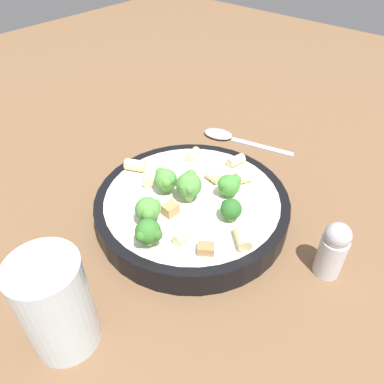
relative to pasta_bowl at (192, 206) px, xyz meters
name	(u,v)px	position (x,y,z in m)	size (l,w,h in m)	color
ground_plane	(192,217)	(0.00, 0.00, -0.02)	(2.00, 2.00, 0.00)	brown
pasta_bowl	(192,206)	(0.00, 0.00, 0.00)	(0.27, 0.27, 0.04)	black
broccoli_floret_0	(166,180)	(-0.02, 0.03, 0.04)	(0.03, 0.04, 0.04)	#84AD60
broccoli_floret_1	(230,209)	(0.00, -0.07, 0.03)	(0.03, 0.03, 0.03)	#93B766
broccoli_floret_2	(148,210)	(-0.07, 0.01, 0.04)	(0.03, 0.03, 0.04)	#84AD60
broccoli_floret_3	(148,232)	(-0.10, -0.02, 0.04)	(0.03, 0.03, 0.04)	#9EC175
broccoli_floret_4	(188,184)	(-0.01, 0.00, 0.04)	(0.04, 0.04, 0.04)	#9EC175
broccoli_floret_5	(229,185)	(0.04, -0.04, 0.03)	(0.03, 0.03, 0.03)	#84AD60
rigatoni_0	(215,177)	(0.05, 0.00, 0.02)	(0.02, 0.02, 0.02)	beige
rigatoni_1	(148,178)	(-0.02, 0.07, 0.02)	(0.01, 0.01, 0.03)	beige
rigatoni_2	(244,177)	(0.08, -0.03, 0.02)	(0.02, 0.02, 0.02)	beige
rigatoni_3	(193,154)	(0.07, 0.06, 0.02)	(0.01, 0.01, 0.03)	beige
rigatoni_4	(238,162)	(0.10, 0.00, 0.02)	(0.02, 0.02, 0.03)	beige
rigatoni_5	(135,165)	(-0.01, 0.11, 0.02)	(0.02, 0.02, 0.03)	beige
rigatoni_6	(182,237)	(-0.07, -0.04, 0.02)	(0.01, 0.01, 0.02)	beige
rigatoni_7	(243,238)	(-0.02, -0.10, 0.02)	(0.02, 0.02, 0.03)	beige
chicken_chunk_0	(169,208)	(-0.04, 0.00, 0.02)	(0.02, 0.02, 0.02)	tan
chicken_chunk_1	(206,249)	(-0.06, -0.08, 0.02)	(0.02, 0.02, 0.01)	#A87A4C
drinking_glass	(57,309)	(-0.23, -0.02, 0.03)	(0.07, 0.07, 0.12)	silver
pepper_shaker	(333,249)	(0.04, -0.19, 0.02)	(0.03, 0.03, 0.08)	silver
spoon	(229,137)	(0.21, 0.09, -0.02)	(0.07, 0.17, 0.01)	#B2B2B7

